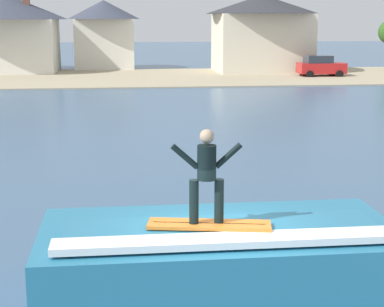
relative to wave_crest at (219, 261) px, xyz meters
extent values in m
cube|color=teal|center=(0.00, 0.03, -0.04)|extent=(6.32, 3.00, 1.32)
cube|color=teal|center=(0.00, -0.35, 0.69)|extent=(5.37, 1.35, 0.15)
cube|color=white|center=(0.00, -0.94, 0.73)|extent=(5.68, 0.54, 0.12)
cube|color=orange|center=(-0.24, -0.38, 0.82)|extent=(2.14, 0.88, 0.06)
cube|color=black|center=(-0.24, -0.38, 0.84)|extent=(1.89, 0.39, 0.01)
cylinder|color=black|center=(-0.50, -0.36, 1.23)|extent=(0.16, 0.16, 0.76)
cylinder|color=black|center=(-0.07, -0.36, 1.23)|extent=(0.16, 0.16, 0.76)
cylinder|color=black|center=(-0.28, -0.36, 1.90)|extent=(0.32, 0.32, 0.59)
sphere|color=tan|center=(-0.28, -0.36, 2.34)|extent=(0.24, 0.24, 0.24)
cylinder|color=black|center=(-0.65, -0.36, 2.01)|extent=(0.48, 0.10, 0.44)
cylinder|color=black|center=(0.08, -0.36, 2.01)|extent=(0.48, 0.10, 0.44)
cube|color=tan|center=(-0.13, 43.97, -0.66)|extent=(120.00, 17.07, 0.09)
cube|color=red|center=(15.76, 42.88, 0.07)|extent=(4.01, 1.95, 0.90)
cube|color=#262D38|center=(15.46, 42.88, 0.84)|extent=(2.21, 1.75, 0.64)
cylinder|color=black|center=(17.06, 43.90, -0.38)|extent=(0.64, 0.22, 0.64)
cylinder|color=black|center=(17.06, 41.85, -0.38)|extent=(0.64, 0.22, 0.64)
cylinder|color=black|center=(14.46, 43.90, -0.38)|extent=(0.64, 0.22, 0.64)
cylinder|color=black|center=(14.46, 41.85, -0.38)|extent=(0.64, 0.22, 0.64)
cube|color=silver|center=(-12.33, 50.79, 1.75)|extent=(9.77, 7.65, 4.91)
cone|color=#383D4C|center=(-12.33, 50.79, 5.45)|extent=(12.12, 12.12, 2.49)
cube|color=brown|center=(-9.89, 49.64, 5.95)|extent=(0.60, 0.60, 1.80)
cube|color=beige|center=(11.67, 48.35, 2.00)|extent=(8.47, 7.18, 5.41)
cone|color=#2D2D33|center=(11.67, 48.35, 5.57)|extent=(10.50, 10.50, 1.72)
cube|color=silver|center=(-3.04, 53.86, 1.77)|extent=(5.74, 4.55, 4.93)
cone|color=#383D4C|center=(-3.04, 53.86, 5.14)|extent=(7.12, 7.12, 1.82)
camera|label=1|loc=(-1.70, -10.50, 4.24)|focal=59.10mm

